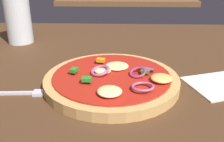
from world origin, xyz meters
name	(u,v)px	position (x,y,z in m)	size (l,w,h in m)	color
dining_table	(83,97)	(0.00, 0.00, 0.01)	(1.47, 1.03, 0.03)	#4C301C
pizza	(112,80)	(0.05, 0.02, 0.04)	(0.25, 0.25, 0.04)	tan
fork	(15,93)	(-0.12, -0.02, 0.03)	(0.18, 0.02, 0.00)	silver
beer_glass	(18,21)	(-0.21, 0.28, 0.09)	(0.07, 0.07, 0.13)	silver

